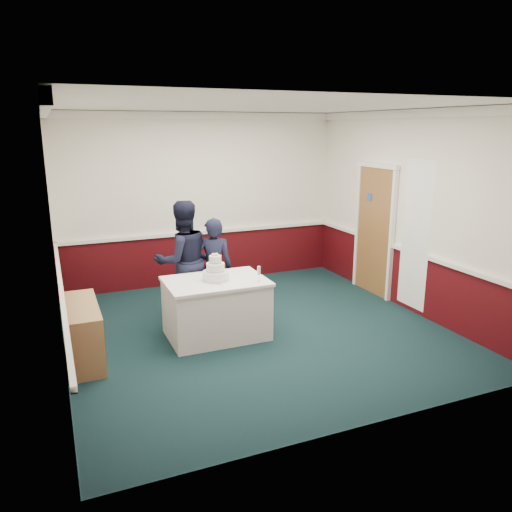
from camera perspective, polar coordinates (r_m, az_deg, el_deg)
name	(u,v)px	position (r m, az deg, el deg)	size (l,w,h in m)	color
ground	(257,330)	(7.01, 0.11, -8.50)	(5.00, 5.00, 0.00)	#142C30
room_shell	(245,184)	(7.09, -1.22, 8.23)	(5.00, 5.00, 3.00)	white
sideboard	(83,332)	(6.41, -19.18, -8.25)	(0.41, 1.20, 0.70)	tan
cake_table	(216,308)	(6.72, -4.56, -5.92)	(1.32, 0.92, 0.79)	white
wedding_cake	(215,272)	(6.56, -4.65, -1.83)	(0.35, 0.35, 0.36)	white
cake_knife	(218,284)	(6.40, -4.33, -3.25)	(0.01, 0.22, 0.01)	silver
champagne_flute	(259,271)	(6.47, 0.33, -1.77)	(0.05, 0.05, 0.21)	silver
person_man	(183,261)	(7.27, -8.36, -0.54)	(0.85, 0.66, 1.75)	black
person_woman	(214,268)	(7.30, -4.82, -1.39)	(0.54, 0.36, 1.49)	black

